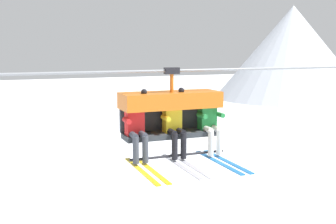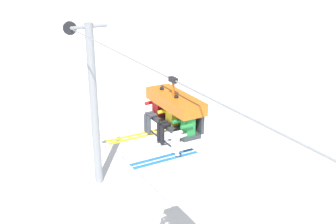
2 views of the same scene
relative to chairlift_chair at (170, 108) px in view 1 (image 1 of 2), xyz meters
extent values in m
cone|color=silver|center=(38.87, 46.29, 0.38)|extent=(23.23, 23.23, 14.08)
cylinder|color=gray|center=(0.53, -0.07, 0.70)|extent=(19.76, 0.05, 0.05)
cube|color=#33383D|center=(0.00, -0.07, -0.50)|extent=(1.85, 0.48, 0.10)
cube|color=#33383D|center=(0.00, 0.21, -0.22)|extent=(1.85, 0.08, 0.45)
cube|color=#D16619|center=(0.00, -0.01, 0.15)|extent=(1.89, 0.68, 0.30)
cylinder|color=black|center=(0.00, -0.39, -0.83)|extent=(1.85, 0.04, 0.04)
cylinder|color=#D16619|center=(0.00, -0.07, 0.48)|extent=(0.07, 0.07, 0.35)
cube|color=black|center=(0.00, -0.07, 0.70)|extent=(0.28, 0.12, 0.12)
cube|color=red|center=(-0.74, -0.09, -0.19)|extent=(0.32, 0.22, 0.52)
sphere|color=silver|center=(-0.74, -0.09, 0.17)|extent=(0.22, 0.22, 0.22)
ellipsoid|color=black|center=(-0.74, -0.20, 0.17)|extent=(0.17, 0.04, 0.08)
cylinder|color=#3D424C|center=(-0.83, -0.26, -0.41)|extent=(0.11, 0.34, 0.11)
cylinder|color=#3D424C|center=(-0.65, -0.26, -0.41)|extent=(0.11, 0.34, 0.11)
cylinder|color=#3D424C|center=(-0.83, -0.43, -0.65)|extent=(0.11, 0.11, 0.48)
cylinder|color=#3D424C|center=(-0.65, -0.43, -0.65)|extent=(0.11, 0.11, 0.48)
cube|color=gold|center=(-0.83, -0.73, -0.94)|extent=(0.09, 1.70, 0.02)
cube|color=gold|center=(-0.65, -0.73, -0.94)|extent=(0.09, 1.70, 0.02)
cylinder|color=red|center=(-0.92, -0.24, -0.15)|extent=(0.09, 0.30, 0.09)
cylinder|color=red|center=(-0.55, -0.09, 0.16)|extent=(0.09, 0.09, 0.30)
sphere|color=black|center=(-0.55, -0.09, 0.33)|extent=(0.11, 0.11, 0.11)
cube|color=yellow|center=(0.00, -0.09, -0.19)|extent=(0.32, 0.22, 0.52)
sphere|color=black|center=(0.00, -0.09, 0.17)|extent=(0.22, 0.22, 0.22)
ellipsoid|color=black|center=(0.00, -0.20, 0.17)|extent=(0.17, 0.04, 0.08)
cylinder|color=black|center=(-0.09, -0.26, -0.41)|extent=(0.11, 0.34, 0.11)
cylinder|color=black|center=(0.09, -0.26, -0.41)|extent=(0.11, 0.34, 0.11)
cylinder|color=black|center=(-0.09, -0.43, -0.65)|extent=(0.11, 0.11, 0.48)
cylinder|color=black|center=(0.09, -0.43, -0.65)|extent=(0.11, 0.11, 0.48)
cube|color=#B2B2BC|center=(-0.09, -0.73, -0.94)|extent=(0.09, 1.70, 0.02)
cube|color=#B2B2BC|center=(0.09, -0.73, -0.94)|extent=(0.09, 1.70, 0.02)
cylinder|color=yellow|center=(-0.19, -0.24, -0.15)|extent=(0.09, 0.30, 0.09)
cylinder|color=yellow|center=(0.19, -0.09, 0.16)|extent=(0.09, 0.09, 0.30)
sphere|color=black|center=(0.19, -0.09, 0.33)|extent=(0.11, 0.11, 0.11)
cube|color=#23843D|center=(0.74, -0.09, -0.19)|extent=(0.32, 0.22, 0.52)
sphere|color=silver|center=(0.74, -0.09, 0.17)|extent=(0.22, 0.22, 0.22)
ellipsoid|color=black|center=(0.74, -0.20, 0.17)|extent=(0.17, 0.04, 0.08)
cylinder|color=silver|center=(0.65, -0.26, -0.41)|extent=(0.11, 0.34, 0.11)
cylinder|color=silver|center=(0.83, -0.26, -0.41)|extent=(0.11, 0.34, 0.11)
cylinder|color=silver|center=(0.65, -0.43, -0.65)|extent=(0.11, 0.11, 0.48)
cylinder|color=silver|center=(0.83, -0.43, -0.65)|extent=(0.11, 0.11, 0.48)
cube|color=#1E6BB2|center=(0.65, -0.73, -0.94)|extent=(0.09, 1.70, 0.02)
cube|color=#1E6BB2|center=(0.83, -0.73, -0.94)|extent=(0.09, 1.70, 0.02)
cylinder|color=#23843D|center=(0.55, -0.24, -0.15)|extent=(0.09, 0.30, 0.09)
cylinder|color=#23843D|center=(0.92, -0.24, -0.15)|extent=(0.09, 0.30, 0.09)
camera|label=1|loc=(-2.95, -7.30, 1.13)|focal=45.00mm
camera|label=2|loc=(8.50, -5.02, 3.66)|focal=45.00mm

